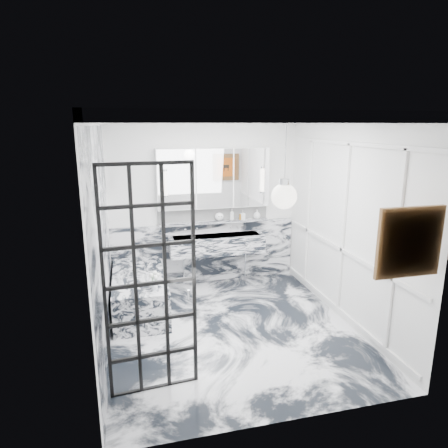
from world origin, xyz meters
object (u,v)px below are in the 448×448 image
object	(u,v)px
trough_sink	(217,244)
bathtub	(140,292)
crittall_door	(151,284)
mirror_cabinet	(214,178)

from	to	relation	value
trough_sink	bathtub	xyz separation A→B (m)	(-1.33, -0.66, -0.45)
crittall_door	trough_sink	bearing A→B (deg)	58.94
mirror_cabinet	bathtub	size ratio (longest dim) A/B	1.15
trough_sink	mirror_cabinet	xyz separation A→B (m)	(-0.00, 0.17, 1.09)
crittall_door	bathtub	xyz separation A→B (m)	(-0.07, 1.91, -0.90)
trough_sink	crittall_door	bearing A→B (deg)	-116.00
bathtub	trough_sink	bearing A→B (deg)	26.48
crittall_door	mirror_cabinet	world-z (taller)	crittall_door
crittall_door	mirror_cabinet	size ratio (longest dim) A/B	1.24
crittall_door	bathtub	distance (m)	2.11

